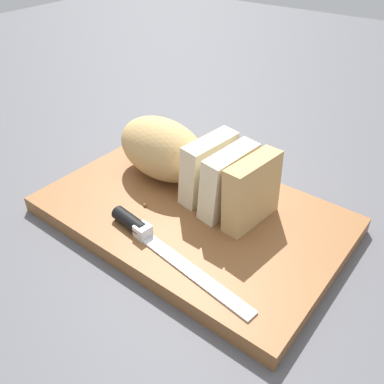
# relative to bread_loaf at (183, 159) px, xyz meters

# --- Properties ---
(ground_plane) EXTENTS (3.00, 3.00, 0.00)m
(ground_plane) POSITION_rel_bread_loaf_xyz_m (0.05, -0.04, -0.07)
(ground_plane) COLOR #4C4C51
(cutting_board) EXTENTS (0.46, 0.31, 0.02)m
(cutting_board) POSITION_rel_bread_loaf_xyz_m (0.05, -0.04, -0.06)
(cutting_board) COLOR brown
(cutting_board) RESTS_ON ground_plane
(bread_loaf) EXTENTS (0.29, 0.13, 0.10)m
(bread_loaf) POSITION_rel_bread_loaf_xyz_m (0.00, 0.00, 0.00)
(bread_loaf) COLOR tan
(bread_loaf) RESTS_ON cutting_board
(bread_knife) EXTENTS (0.25, 0.06, 0.02)m
(bread_knife) POSITION_rel_bread_loaf_xyz_m (0.04, -0.14, -0.04)
(bread_knife) COLOR silver
(bread_knife) RESTS_ON cutting_board
(crumb_near_knife) EXTENTS (0.00, 0.00, 0.00)m
(crumb_near_knife) POSITION_rel_bread_loaf_xyz_m (0.05, -0.00, -0.05)
(crumb_near_knife) COLOR #996633
(crumb_near_knife) RESTS_ON cutting_board
(crumb_near_loaf) EXTENTS (0.01, 0.01, 0.01)m
(crumb_near_loaf) POSITION_rel_bread_loaf_xyz_m (-0.01, -0.08, -0.05)
(crumb_near_loaf) COLOR #996633
(crumb_near_loaf) RESTS_ON cutting_board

